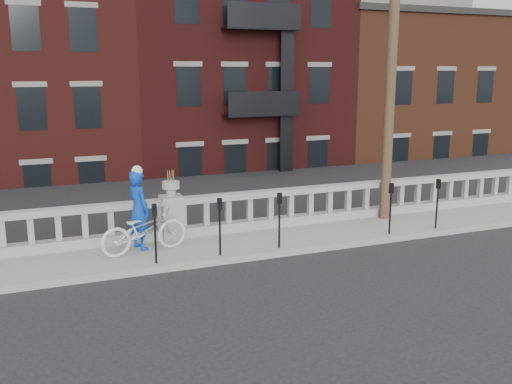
% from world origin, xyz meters
% --- Properties ---
extents(ground, '(120.00, 120.00, 0.00)m').
position_xyz_m(ground, '(0.00, 0.00, 0.00)').
color(ground, black).
rests_on(ground, ground).
extents(sidewalk, '(32.00, 2.20, 0.15)m').
position_xyz_m(sidewalk, '(0.00, 3.00, 0.07)').
color(sidewalk, gray).
rests_on(sidewalk, ground).
extents(balustrade, '(28.00, 0.34, 1.03)m').
position_xyz_m(balustrade, '(0.00, 3.95, 0.64)').
color(balustrade, gray).
rests_on(balustrade, sidewalk).
extents(planter_pedestal, '(0.55, 0.55, 1.76)m').
position_xyz_m(planter_pedestal, '(0.00, 3.95, 0.83)').
color(planter_pedestal, gray).
rests_on(planter_pedestal, sidewalk).
extents(lower_level, '(80.00, 44.00, 20.80)m').
position_xyz_m(lower_level, '(0.56, 23.04, 2.63)').
color(lower_level, '#605E59').
rests_on(lower_level, ground).
extents(utility_pole, '(1.60, 0.28, 10.00)m').
position_xyz_m(utility_pole, '(6.20, 3.60, 5.24)').
color(utility_pole, '#422D1E').
rests_on(utility_pole, sidewalk).
extents(parking_meter_a, '(0.10, 0.09, 1.36)m').
position_xyz_m(parking_meter_a, '(-0.81, 2.15, 1.00)').
color(parking_meter_a, black).
rests_on(parking_meter_a, sidewalk).
extents(parking_meter_b, '(0.10, 0.09, 1.36)m').
position_xyz_m(parking_meter_b, '(0.69, 2.15, 1.00)').
color(parking_meter_b, black).
rests_on(parking_meter_b, sidewalk).
extents(parking_meter_c, '(0.10, 0.09, 1.36)m').
position_xyz_m(parking_meter_c, '(2.19, 2.15, 1.00)').
color(parking_meter_c, black).
rests_on(parking_meter_c, sidewalk).
extents(parking_meter_d, '(0.10, 0.09, 1.36)m').
position_xyz_m(parking_meter_d, '(5.36, 2.15, 1.00)').
color(parking_meter_d, black).
rests_on(parking_meter_d, sidewalk).
extents(parking_meter_e, '(0.10, 0.09, 1.36)m').
position_xyz_m(parking_meter_e, '(6.86, 2.15, 1.00)').
color(parking_meter_e, black).
rests_on(parking_meter_e, sidewalk).
extents(bicycle, '(2.19, 1.09, 1.10)m').
position_xyz_m(bicycle, '(-0.89, 3.03, 0.70)').
color(bicycle, silver).
rests_on(bicycle, sidewalk).
extents(cyclist, '(0.67, 0.81, 1.92)m').
position_xyz_m(cyclist, '(-0.93, 3.36, 1.11)').
color(cyclist, '#0B36AC').
rests_on(cyclist, sidewalk).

